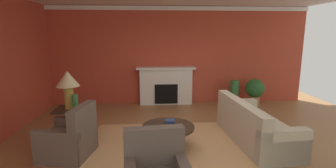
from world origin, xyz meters
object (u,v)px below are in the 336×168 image
sofa (254,127)px  vase_tall_corner (234,93)px  table_lamp (68,82)px  potted_plant (255,90)px  side_table (71,123)px  vase_on_side_table (75,102)px  armchair_near_window (69,140)px  fireplace (166,87)px  coffee_table (168,132)px

sofa → vase_tall_corner: (0.45, 2.59, 0.09)m
sofa → table_lamp: size_ratio=2.88×
potted_plant → table_lamp: bearing=-154.3°
side_table → vase_on_side_table: 0.49m
vase_tall_corner → vase_on_side_table: (-3.98, -2.48, 0.47)m
vase_on_side_table → potted_plant: 5.18m
armchair_near_window → vase_tall_corner: size_ratio=1.22×
vase_on_side_table → fireplace: bearing=55.4°
armchair_near_window → potted_plant: armchair_near_window is taller
fireplace → vase_on_side_table: (-1.92, -2.78, 0.30)m
sofa → vase_on_side_table: bearing=178.2°
table_lamp → potted_plant: size_ratio=0.90×
armchair_near_window → sofa: bearing=6.7°
fireplace → potted_plant: bearing=-8.1°
fireplace → armchair_near_window: (-1.91, -3.30, -0.25)m
coffee_table → potted_plant: bearing=44.2°
side_table → table_lamp: (0.00, 0.00, 0.82)m
coffee_table → vase_on_side_table: (-1.78, 0.32, 0.52)m
coffee_table → vase_on_side_table: 1.88m
fireplace → table_lamp: (-2.07, -2.66, 0.67)m
armchair_near_window → table_lamp: bearing=104.1°
fireplace → table_lamp: table_lamp is taller
vase_on_side_table → side_table: bearing=141.3°
potted_plant → fireplace: bearing=171.9°
coffee_table → potted_plant: 3.91m
coffee_table → side_table: bearing=167.0°
coffee_table → table_lamp: 2.17m
sofa → table_lamp: 3.80m
sofa → coffee_table: sofa is taller
sofa → table_lamp: bearing=176.4°
armchair_near_window → side_table: armchair_near_window is taller
side_table → table_lamp: size_ratio=0.93×
side_table → vase_tall_corner: (4.13, 2.36, -0.01)m
sofa → coffee_table: bearing=-173.1°
table_lamp → vase_tall_corner: 4.83m
armchair_near_window → coffee_table: 1.78m
potted_plant → armchair_near_window: bearing=-147.4°
armchair_near_window → vase_tall_corner: armchair_near_window is taller
side_table → fireplace: bearing=52.1°
potted_plant → vase_on_side_table: bearing=-152.3°
coffee_table → vase_on_side_table: size_ratio=3.22×
coffee_table → potted_plant: (2.80, 2.72, 0.16)m
fireplace → vase_tall_corner: size_ratio=2.31×
sofa → side_table: size_ratio=3.08×
side_table → coffee_table: bearing=-13.0°
vase_tall_corner → vase_on_side_table: bearing=-148.1°
coffee_table → side_table: (-1.93, 0.44, 0.06)m
side_table → armchair_near_window: bearing=-75.9°
sofa → armchair_near_window: size_ratio=2.27×
vase_tall_corner → vase_on_side_table: size_ratio=2.51×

